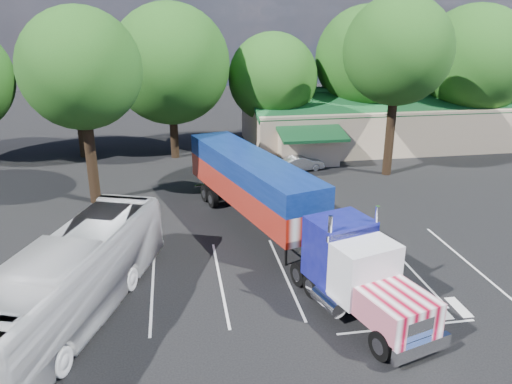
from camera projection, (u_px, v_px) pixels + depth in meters
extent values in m
plane|color=black|center=(263.00, 226.00, 30.05)|extent=(120.00, 120.00, 0.00)
cube|color=tan|center=(372.00, 123.00, 48.22)|extent=(24.00, 11.00, 4.00)
cube|color=#175028|center=(385.00, 102.00, 45.14)|extent=(24.20, 6.25, 2.10)
cube|color=#175028|center=(365.00, 93.00, 49.59)|extent=(24.20, 6.25, 2.10)
cube|color=tan|center=(307.00, 148.00, 41.90)|extent=(5.00, 2.50, 2.80)
cube|color=#175028|center=(312.00, 134.00, 40.18)|extent=(5.40, 3.19, 0.80)
cylinder|color=black|center=(82.00, 134.00, 43.85)|extent=(0.70, 0.70, 4.00)
sphere|color=#1D4B15|center=(75.00, 75.00, 42.09)|extent=(8.40, 8.40, 8.40)
cylinder|color=black|center=(174.00, 133.00, 43.55)|extent=(0.70, 0.70, 4.30)
sphere|color=#1D4B15|center=(170.00, 64.00, 41.54)|extent=(10.00, 10.00, 10.00)
cylinder|color=black|center=(272.00, 130.00, 46.27)|extent=(0.70, 0.70, 3.60)
sphere|color=#1D4B15|center=(273.00, 78.00, 44.63)|extent=(8.00, 8.00, 8.00)
cylinder|color=black|center=(363.00, 121.00, 47.98)|extent=(0.70, 0.70, 4.50)
sphere|color=#1D4B15|center=(367.00, 58.00, 45.98)|extent=(9.60, 9.60, 9.60)
cylinder|color=black|center=(465.00, 123.00, 48.52)|extent=(0.70, 0.70, 3.90)
sphere|color=#1D4B15|center=(474.00, 61.00, 46.52)|extent=(10.40, 10.40, 10.40)
cylinder|color=black|center=(91.00, 159.00, 32.96)|extent=(0.70, 0.70, 6.00)
sphere|color=#1D4B15|center=(81.00, 69.00, 30.96)|extent=(7.60, 7.60, 7.60)
cylinder|color=black|center=(390.00, 134.00, 38.60)|extent=(0.70, 0.70, 6.50)
sphere|color=#1D4B15|center=(398.00, 51.00, 36.46)|extent=(8.00, 8.00, 8.00)
cube|color=black|center=(356.00, 295.00, 21.37)|extent=(3.08, 7.26, 0.26)
cube|color=white|center=(422.00, 348.00, 18.12)|extent=(2.56, 0.99, 0.57)
cube|color=white|center=(419.00, 331.00, 18.09)|extent=(1.23, 0.48, 0.93)
cube|color=white|center=(398.00, 309.00, 19.02)|extent=(3.00, 3.07, 1.19)
cube|color=silver|center=(365.00, 271.00, 20.56)|extent=(2.96, 2.33, 2.39)
cube|color=black|center=(376.00, 267.00, 19.81)|extent=(2.31, 0.76, 1.04)
cube|color=white|center=(354.00, 233.00, 20.84)|extent=(2.62, 0.87, 0.26)
cube|color=navy|center=(339.00, 248.00, 22.07)|extent=(3.08, 2.73, 2.80)
cylinder|color=white|center=(329.00, 255.00, 20.66)|extent=(0.23, 0.23, 3.53)
cylinder|color=white|center=(375.00, 244.00, 21.65)|extent=(0.23, 0.23, 3.53)
cylinder|color=white|center=(328.00, 301.00, 20.88)|extent=(1.13, 1.79, 0.69)
cylinder|color=white|center=(381.00, 286.00, 22.04)|extent=(1.13, 1.79, 0.69)
cube|color=silver|center=(251.00, 189.00, 29.72)|extent=(6.39, 13.50, 1.56)
cube|color=navy|center=(251.00, 167.00, 29.24)|extent=(6.39, 13.50, 1.25)
cube|color=black|center=(223.00, 188.00, 33.86)|extent=(2.23, 3.84, 0.36)
cube|color=black|center=(286.00, 253.00, 25.20)|extent=(0.16, 0.16, 1.45)
cube|color=black|center=(310.00, 247.00, 25.81)|extent=(0.16, 0.16, 1.45)
cube|color=white|center=(211.00, 184.00, 36.01)|extent=(2.42, 0.83, 0.12)
cylinder|color=black|center=(382.00, 345.00, 18.45)|extent=(0.68, 1.20, 1.14)
cylinder|color=black|center=(426.00, 330.00, 19.36)|extent=(0.68, 1.20, 1.14)
cylinder|color=black|center=(313.00, 285.00, 22.48)|extent=(0.68, 1.20, 1.14)
cylinder|color=black|center=(352.00, 275.00, 23.38)|extent=(0.68, 1.20, 1.14)
cylinder|color=black|center=(300.00, 274.00, 23.44)|extent=(0.68, 1.20, 1.14)
cylinder|color=black|center=(338.00, 264.00, 24.35)|extent=(0.68, 1.20, 1.14)
cylinder|color=black|center=(213.00, 199.00, 32.81)|extent=(0.68, 1.20, 1.14)
cylinder|color=black|center=(243.00, 194.00, 33.72)|extent=(0.68, 1.20, 1.14)
cylinder|color=black|center=(206.00, 193.00, 33.86)|extent=(0.68, 1.20, 1.14)
cylinder|color=black|center=(235.00, 188.00, 34.77)|extent=(0.68, 1.20, 1.14)
imported|color=black|center=(317.00, 258.00, 24.46)|extent=(0.39, 0.59, 1.62)
imported|color=black|center=(268.00, 177.00, 37.60)|extent=(1.44, 1.64, 0.86)
imported|color=silver|center=(72.00, 280.00, 20.55)|extent=(7.20, 13.11, 3.58)
imported|color=#989B9F|center=(301.00, 163.00, 40.35)|extent=(3.90, 2.06, 1.22)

